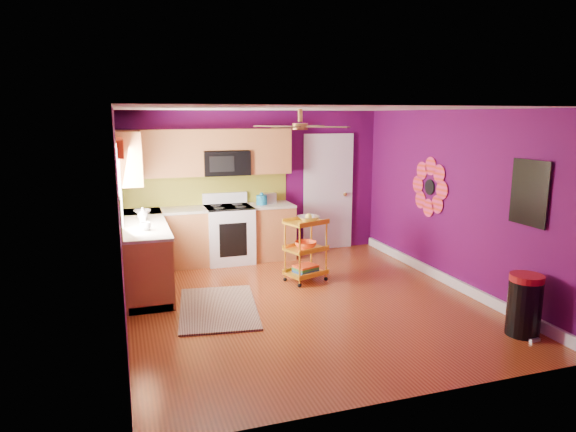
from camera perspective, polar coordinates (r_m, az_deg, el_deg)
name	(u,v)px	position (r m, az deg, el deg)	size (l,w,h in m)	color
ground	(304,301)	(6.89, 1.84, -9.47)	(5.00, 5.00, 0.00)	maroon
room_envelope	(307,179)	(6.50, 2.15, 4.15)	(4.54, 5.04, 2.52)	#4F0946
lower_cabinets	(183,245)	(8.16, -11.54, -3.19)	(2.81, 2.31, 0.94)	#9B582A
electric_range	(229,233)	(8.61, -6.58, -1.94)	(0.76, 0.66, 1.13)	white
upper_cabinetry	(184,155)	(8.30, -11.49, 6.62)	(2.80, 2.30, 1.26)	#9B582A
left_window	(120,168)	(7.13, -18.20, 5.07)	(0.08, 1.35, 1.08)	white
panel_door	(328,193)	(9.34, 4.46, 2.52)	(0.95, 0.11, 2.15)	white
right_wall_art	(470,189)	(7.31, 19.53, 2.80)	(0.04, 2.74, 1.04)	black
ceiling_fan	(300,126)	(6.63, 1.36, 9.99)	(1.01, 1.01, 0.26)	#BF8C3F
shag_rug	(218,308)	(6.69, -7.75, -10.08)	(0.95, 1.56, 0.02)	#331A11
rolling_cart	(306,247)	(7.55, 2.03, -3.45)	(0.66, 0.57, 1.02)	gold
trash_can	(524,305)	(6.36, 24.78, -8.97)	(0.39, 0.42, 0.70)	black
teal_kettle	(262,200)	(8.63, -2.94, 1.81)	(0.18, 0.18, 0.21)	#136E95
toaster	(269,198)	(8.77, -2.11, 2.01)	(0.22, 0.15, 0.18)	beige
soap_bottle_a	(142,217)	(7.42, -15.87, -0.14)	(0.08, 0.08, 0.17)	#EA3F72
soap_bottle_b	(143,214)	(7.64, -15.85, 0.24)	(0.15, 0.15, 0.19)	white
counter_dish	(143,212)	(8.14, -15.86, 0.45)	(0.25, 0.25, 0.06)	white
counter_cup	(146,226)	(6.97, -15.55, -1.11)	(0.14, 0.14, 0.11)	white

